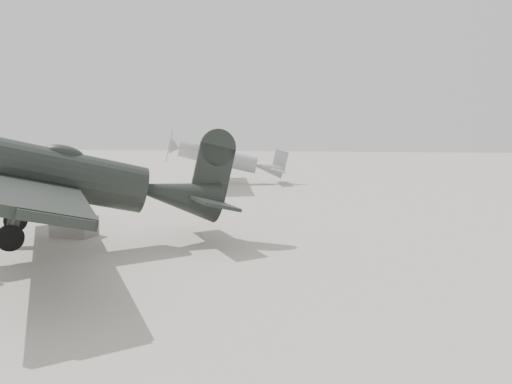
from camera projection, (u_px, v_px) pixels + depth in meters
ground at (214, 231)px, 19.54m from camera, size 160.00×160.00×0.00m
lowwing_monoplane at (82, 180)px, 16.12m from camera, size 10.98×12.45×4.37m
highwing_monoplane at (223, 154)px, 36.92m from camera, size 8.87×12.38×3.51m
equipment_block at (74, 226)px, 18.45m from camera, size 1.59×1.09×0.75m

